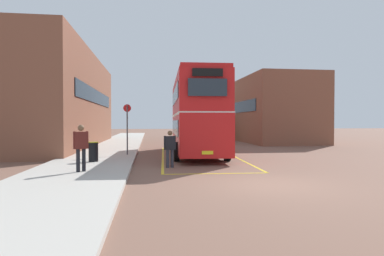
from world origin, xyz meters
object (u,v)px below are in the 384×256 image
at_px(single_deck_bus, 201,125).
at_px(litter_bin, 93,152).
at_px(pedestrian_boarding, 170,146).
at_px(bus_stop_sign, 127,125).
at_px(double_decker_bus, 196,114).
at_px(pedestrian_waiting_near, 81,144).

height_order(single_deck_bus, litter_bin, single_deck_bus).
bearing_deg(pedestrian_boarding, bus_stop_sign, 115.22).
relative_size(double_decker_bus, litter_bin, 11.52).
distance_m(pedestrian_boarding, bus_stop_sign, 5.15).
xyz_separation_m(single_deck_bus, litter_bin, (-9.05, -23.67, -1.03)).
bearing_deg(pedestrian_boarding, pedestrian_waiting_near, -155.04).
bearing_deg(pedestrian_waiting_near, litter_bin, 91.21).
distance_m(pedestrian_boarding, litter_bin, 3.88).
height_order(double_decker_bus, single_deck_bus, double_decker_bus).
distance_m(pedestrian_boarding, pedestrian_waiting_near, 3.85).
relative_size(pedestrian_boarding, pedestrian_waiting_near, 0.92).
bearing_deg(double_decker_bus, litter_bin, -144.33).
distance_m(single_deck_bus, bus_stop_sign, 21.99).
bearing_deg(pedestrian_waiting_near, single_deck_bus, 71.48).
bearing_deg(double_decker_bus, pedestrian_boarding, -109.65).
height_order(single_deck_bus, bus_stop_sign, bus_stop_sign).
height_order(pedestrian_waiting_near, bus_stop_sign, bus_stop_sign).
height_order(pedestrian_boarding, pedestrian_waiting_near, pedestrian_waiting_near).
xyz_separation_m(double_decker_bus, single_deck_bus, (3.54, 19.71, -0.88)).
xyz_separation_m(pedestrian_boarding, bus_stop_sign, (-2.16, 4.59, 0.93)).
distance_m(double_decker_bus, pedestrian_waiting_near, 9.05).
relative_size(double_decker_bus, pedestrian_waiting_near, 6.08).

